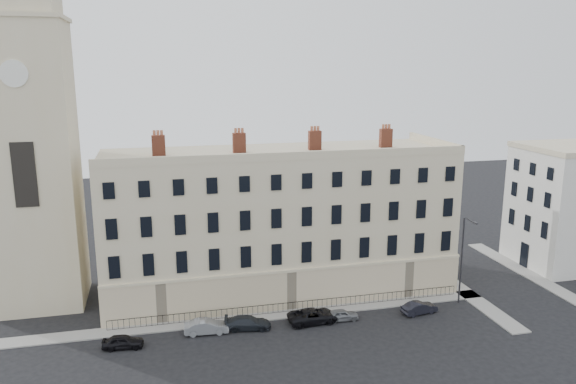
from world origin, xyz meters
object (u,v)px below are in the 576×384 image
car_a (123,342)px  car_d (313,316)px  streetlamp (463,256)px  car_c (248,323)px  car_f (419,308)px  car_b (206,327)px  car_e (342,315)px

car_a → car_d: bearing=-82.0°
streetlamp → car_d: bearing=-167.7°
car_c → car_f: bearing=-82.9°
car_c → car_d: size_ratio=0.88×
car_b → car_e: 12.76m
car_a → car_b: bearing=-76.8°
car_d → streetlamp: streetlamp is taller
car_b → car_f: 20.63m
car_c → car_f: (16.83, -0.72, -0.02)m
car_b → car_f: size_ratio=1.10×
car_b → car_f: bearing=-88.5°
car_e → streetlamp: streetlamp is taller
car_d → car_e: bearing=-96.9°
car_a → car_e: (19.97, 0.64, -0.04)m
car_a → car_e: size_ratio=1.07×
car_c → car_f: car_c is taller
car_a → car_b: size_ratio=0.87×
car_e → car_f: bearing=-92.7°
car_f → streetlamp: size_ratio=0.40×
car_d → car_f: car_d is taller
car_c → car_f: 16.84m
car_c → car_f: size_ratio=1.17×
car_b → car_d: 9.99m
car_d → streetlamp: bearing=-90.4°
car_a → streetlamp: 33.27m
car_c → streetlamp: streetlamp is taller
car_e → car_f: (7.86, -0.38, 0.04)m
car_f → car_a: bearing=81.3°
streetlamp → car_e: bearing=-166.3°
car_c → car_b: bearing=99.1°
car_d → car_f: bearing=-96.0°
car_c → streetlamp: bearing=-79.0°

